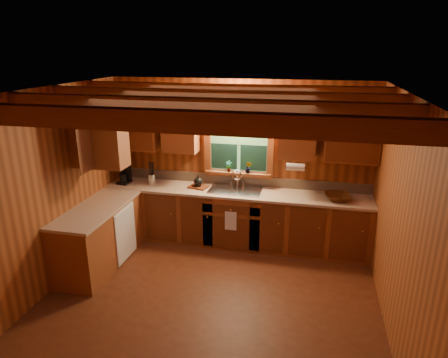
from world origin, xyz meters
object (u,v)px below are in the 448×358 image
object	(u,v)px
sink	(235,193)
cutting_board	(198,187)
wicker_basket	(337,197)
coffee_maker	(124,174)

from	to	relation	value
sink	cutting_board	xyz separation A→B (m)	(-0.61, -0.00, 0.06)
sink	cutting_board	world-z (taller)	sink
sink	wicker_basket	distance (m)	1.56
sink	coffee_maker	bearing A→B (deg)	-178.98
cutting_board	sink	bearing A→B (deg)	13.19
sink	cutting_board	size ratio (longest dim) A/B	2.73
sink	coffee_maker	distance (m)	1.88
coffee_maker	cutting_board	distance (m)	1.27
sink	cutting_board	distance (m)	0.61
coffee_maker	wicker_basket	bearing A→B (deg)	7.40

